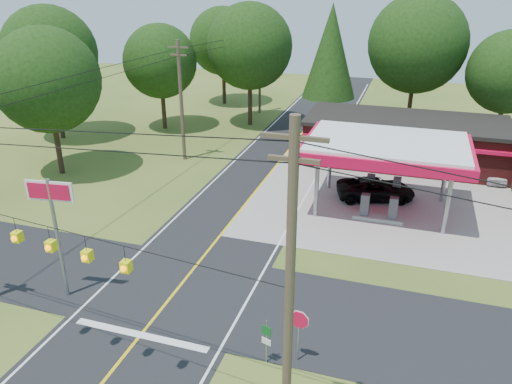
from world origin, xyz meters
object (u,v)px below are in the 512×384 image
(big_stop_sign, at_px, (53,212))
(sedan_car, at_px, (495,172))
(gas_canopy, at_px, (386,149))
(suv_car, at_px, (376,189))
(octagonal_stop_sign, at_px, (299,324))

(big_stop_sign, bearing_deg, sedan_car, 46.29)
(gas_canopy, distance_m, sedan_car, 11.88)
(gas_canopy, distance_m, suv_car, 3.85)
(gas_canopy, xyz_separation_m, suv_car, (-0.50, 1.50, -3.51))
(suv_car, relative_size, sedan_car, 1.44)
(sedan_car, distance_m, octagonal_stop_sign, 26.04)
(sedan_car, relative_size, octagonal_stop_sign, 1.50)
(gas_canopy, height_order, big_stop_sign, big_stop_sign)
(octagonal_stop_sign, bearing_deg, gas_canopy, 82.88)
(sedan_car, xyz_separation_m, octagonal_stop_sign, (-10.00, -24.01, 1.24))
(big_stop_sign, bearing_deg, octagonal_stop_sign, -4.79)
(big_stop_sign, relative_size, octagonal_stop_sign, 2.49)
(sedan_car, xyz_separation_m, big_stop_sign, (-22.00, -23.01, 3.95))
(suv_car, relative_size, big_stop_sign, 0.87)
(gas_canopy, bearing_deg, sedan_car, 45.00)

